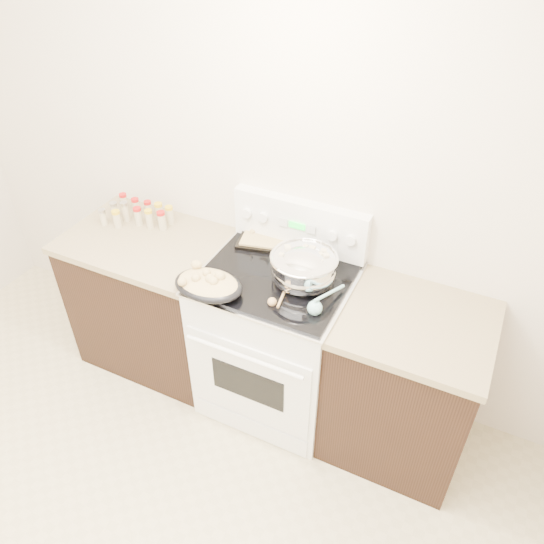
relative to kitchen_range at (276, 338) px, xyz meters
The scene contains 9 objects.
counter_left 0.83m from the kitchen_range, behind, with size 0.93×0.67×0.92m.
counter_right 0.73m from the kitchen_range, ahead, with size 0.73×0.67×0.92m.
kitchen_range is the anchor object (origin of this frame).
mixing_bowl 0.55m from the kitchen_range, ahead, with size 0.43×0.43×0.20m.
roasting_pan 0.62m from the kitchen_range, 132.80° to the right, with size 0.36×0.26×0.11m.
baking_sheet 0.57m from the kitchen_range, 116.51° to the left, with size 0.44×0.35×0.06m.
wooden_spoon 0.50m from the kitchen_range, 64.19° to the right, with size 0.07×0.26×0.04m.
blue_ladle 0.59m from the kitchen_range, 29.89° to the right, with size 0.11×0.26×0.09m.
spice_jars 1.10m from the kitchen_range, behind, with size 0.39×0.24×0.13m.
Camera 1 is at (1.26, -0.51, 2.63)m, focal length 35.00 mm.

